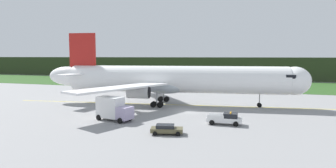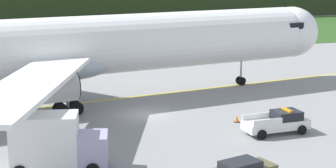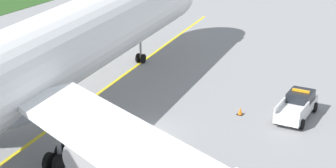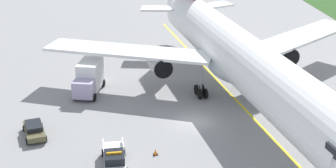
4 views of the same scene
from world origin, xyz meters
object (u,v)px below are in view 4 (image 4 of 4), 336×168
catering_truck (89,78)px  staff_car (34,130)px  apron_cone (155,152)px  ops_pickup_truck (114,158)px  airliner (241,59)px

catering_truck → staff_car: 12.04m
staff_car → apron_cone: (5.18, 11.84, -0.41)m
ops_pickup_truck → catering_truck: (-17.73, -2.76, 1.06)m
airliner → staff_car: 23.77m
airliner → ops_pickup_truck: bearing=-48.7°
ops_pickup_truck → catering_truck: catering_truck is taller
catering_truck → staff_car: size_ratio=1.41×
airliner → ops_pickup_truck: 19.91m
staff_car → apron_cone: bearing=66.4°
airliner → apron_cone: airliner is taller
apron_cone → catering_truck: bearing=-157.4°
ops_pickup_truck → catering_truck: size_ratio=0.81×
airliner → apron_cone: size_ratio=94.85×
ops_pickup_truck → staff_car: size_ratio=1.15×
airliner → ops_pickup_truck: (12.79, -14.58, -4.51)m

